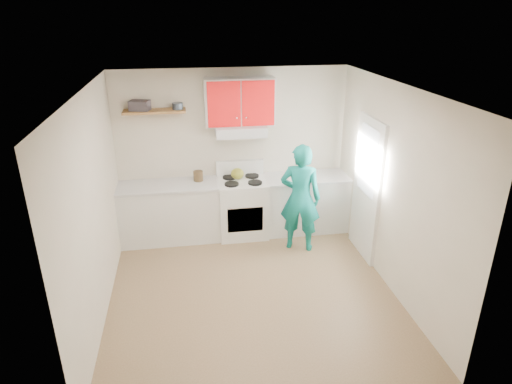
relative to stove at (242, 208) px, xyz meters
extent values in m
plane|color=brown|center=(-0.10, -1.57, -0.46)|extent=(3.80, 3.80, 0.00)
cube|color=white|center=(-0.10, -1.57, 2.14)|extent=(3.60, 3.80, 0.04)
cube|color=beige|center=(-0.10, 0.32, 0.84)|extent=(3.60, 0.04, 2.60)
cube|color=beige|center=(-0.10, -3.47, 0.84)|extent=(3.60, 0.04, 2.60)
cube|color=beige|center=(-1.90, -1.57, 0.84)|extent=(0.04, 3.80, 2.60)
cube|color=beige|center=(1.70, -1.57, 0.84)|extent=(0.04, 3.80, 2.60)
cube|color=white|center=(1.68, -0.88, 0.56)|extent=(0.05, 0.85, 2.05)
cube|color=white|center=(1.65, -0.88, 0.99)|extent=(0.01, 0.55, 0.95)
cube|color=silver|center=(-1.14, 0.02, -0.01)|extent=(1.52, 0.60, 0.90)
cube|color=silver|center=(1.04, 0.02, -0.01)|extent=(1.32, 0.60, 0.90)
cube|color=white|center=(0.00, 0.00, 0.00)|extent=(0.76, 0.65, 0.92)
cube|color=silver|center=(0.00, 0.10, 1.24)|extent=(0.76, 0.44, 0.15)
cube|color=red|center=(0.00, 0.16, 1.66)|extent=(1.02, 0.33, 0.70)
cube|color=brown|center=(-1.25, 0.18, 1.56)|extent=(0.90, 0.30, 0.04)
cube|color=#3B343C|center=(-1.45, 0.18, 1.65)|extent=(0.32, 0.26, 0.14)
cylinder|color=#333D4C|center=(-0.91, 0.17, 1.63)|extent=(0.20, 0.20, 0.10)
ellipsoid|color=olive|center=(-0.06, 0.10, 0.55)|extent=(0.26, 0.26, 0.17)
cylinder|color=#4A3820|center=(-0.67, 0.11, 0.53)|extent=(0.17, 0.17, 0.18)
cube|color=olive|center=(0.87, -0.07, 0.45)|extent=(0.37, 0.32, 0.02)
cube|color=red|center=(1.45, 0.00, 0.44)|extent=(0.33, 0.31, 0.01)
imported|color=#0D7B75|center=(0.78, -0.59, 0.36)|extent=(0.70, 0.59, 1.65)
camera|label=1|loc=(-0.83, -6.36, 2.95)|focal=31.03mm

